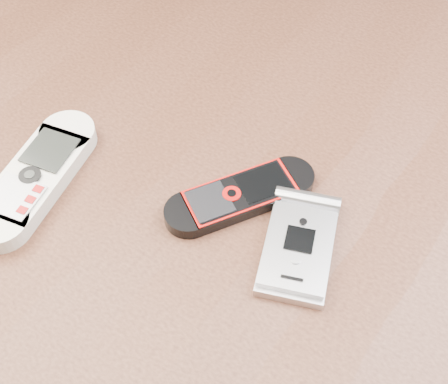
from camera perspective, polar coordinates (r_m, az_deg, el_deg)
The scene contains 4 objects.
table at distance 0.60m, azimuth -0.40°, elevation -6.51°, with size 1.20×0.80×0.75m.
nokia_white at distance 0.54m, azimuth -16.80°, elevation 1.36°, with size 0.05×0.15×0.02m, color silver.
nokia_black_red at distance 0.50m, azimuth 1.52°, elevation -0.33°, with size 0.04×0.13×0.01m, color black.
motorola_razr at distance 0.48m, azimuth 6.80°, elevation -5.03°, with size 0.05×0.10×0.02m, color silver.
Camera 1 is at (0.18, -0.25, 1.16)m, focal length 50.00 mm.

